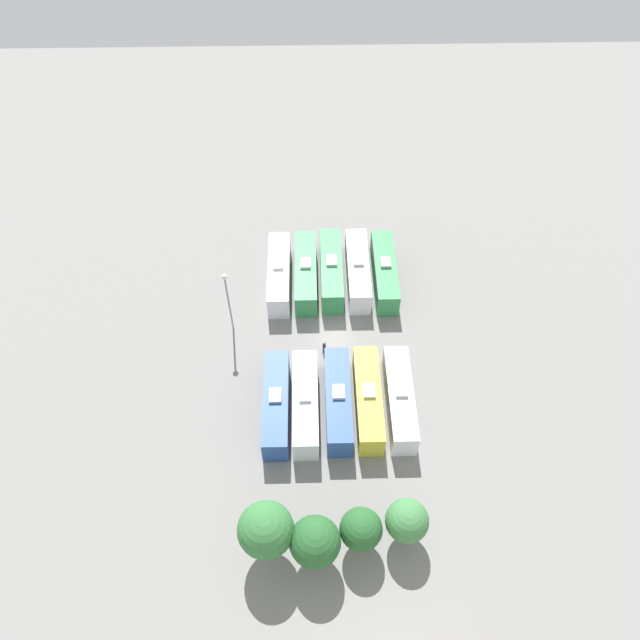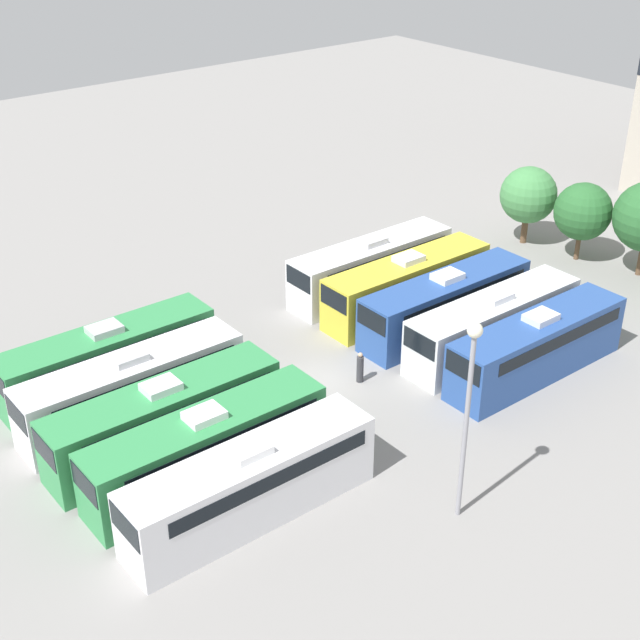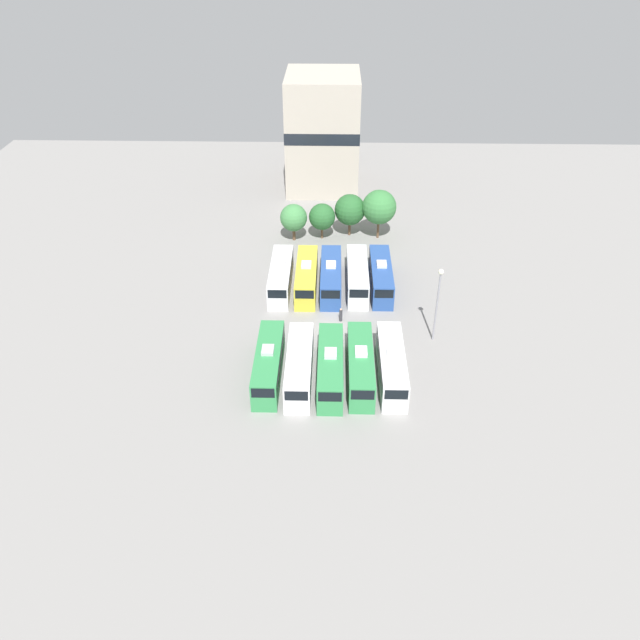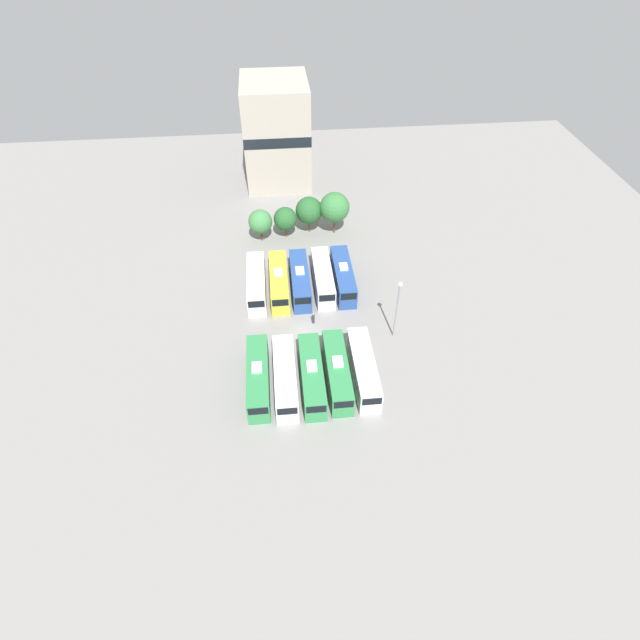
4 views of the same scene
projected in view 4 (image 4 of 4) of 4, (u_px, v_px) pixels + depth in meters
ground_plane at (306, 331)px, 65.89m from camera, size 128.47×128.47×0.00m
bus_0 at (258, 376)px, 58.06m from camera, size 2.54×11.00×3.50m
bus_1 at (285, 376)px, 58.05m from camera, size 2.54×11.00×3.50m
bus_2 at (312, 375)px, 58.23m from camera, size 2.54×11.00×3.50m
bus_3 at (337, 371)px, 58.69m from camera, size 2.54×11.00×3.50m
bus_4 at (363, 368)px, 59.00m from camera, size 2.54×11.00×3.50m
bus_5 at (256, 282)px, 70.60m from camera, size 2.54×11.00×3.50m
bus_6 at (279, 281)px, 70.82m from camera, size 2.54×11.00×3.50m
bus_7 at (300, 279)px, 71.09m from camera, size 2.54×11.00×3.50m
bus_8 at (323, 277)px, 71.52m from camera, size 2.54×11.00×3.50m
bus_9 at (343, 275)px, 71.74m from camera, size 2.54×11.00×3.50m
worker_person at (313, 318)px, 66.57m from camera, size 0.36×0.36×1.69m
light_pole at (398, 301)px, 61.27m from camera, size 0.60×0.60×8.94m
tree_0 at (260, 222)px, 78.95m from camera, size 3.80×3.80×5.33m
tree_1 at (285, 219)px, 79.73m from camera, size 3.72×3.72×5.20m
tree_2 at (309, 210)px, 80.48m from camera, size 4.38×4.38×6.09m
tree_3 at (335, 207)px, 79.63m from camera, size 4.80×4.80×7.12m
depot_building at (276, 132)px, 90.16m from camera, size 11.62×13.57×18.00m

